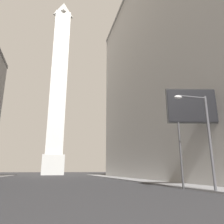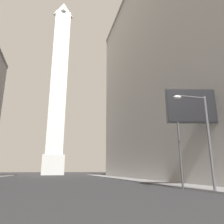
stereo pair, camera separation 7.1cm
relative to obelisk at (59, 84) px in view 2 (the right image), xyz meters
name	(u,v)px [view 2 (the right image)]	position (x,y,z in m)	size (l,w,h in m)	color
sidewalk_right	(151,181)	(13.55, -50.04, -33.38)	(5.00, 93.83, 0.15)	gray
building_right	(201,67)	(27.34, -46.08, -11.93)	(26.30, 55.37, 43.03)	#B2AFAA
obelisk	(59,84)	(0.00, 0.00, 0.00)	(7.34, 7.34, 70.15)	silver
street_lamp	(203,130)	(10.74, -65.99, -28.94)	(2.83, 0.36, 7.25)	#4C4C51
billboard_sign	(198,108)	(12.72, -63.11, -26.29)	(5.87, 1.63, 9.08)	#3F3F42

